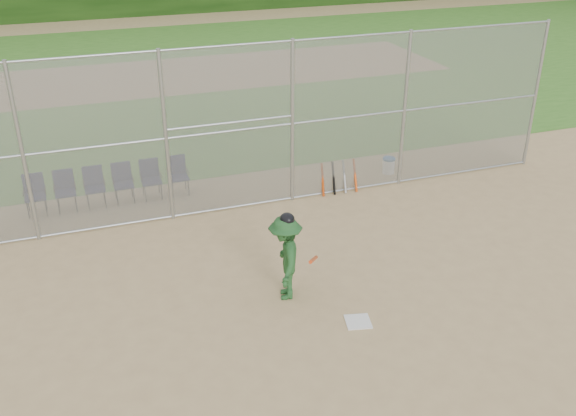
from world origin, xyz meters
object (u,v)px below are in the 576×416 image
object	(u,v)px
chair_0	(35,196)
water_cooler	(389,165)
batter_at_plate	(285,257)
home_plate	(358,322)

from	to	relation	value
chair_0	water_cooler	bearing A→B (deg)	-3.78
batter_at_plate	home_plate	bearing A→B (deg)	-52.42
home_plate	chair_0	bearing A→B (deg)	129.63
home_plate	batter_at_plate	bearing A→B (deg)	127.58
water_cooler	chair_0	world-z (taller)	chair_0
home_plate	water_cooler	xyz separation A→B (m)	(3.69, 5.90, 0.21)
water_cooler	home_plate	bearing A→B (deg)	-122.03
home_plate	water_cooler	distance (m)	6.96
home_plate	water_cooler	size ratio (longest dim) A/B	1.01
batter_at_plate	water_cooler	size ratio (longest dim) A/B	4.01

